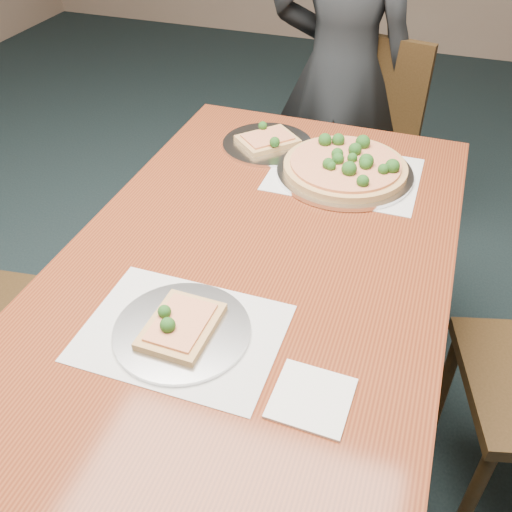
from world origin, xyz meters
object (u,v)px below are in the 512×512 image
(dining_table, at_px, (256,285))
(slice_plate_near, at_px, (181,328))
(slice_plate_far, at_px, (268,142))
(diner, at_px, (341,74))
(pizza_pan, at_px, (346,167))
(chair_far, at_px, (358,144))

(dining_table, distance_m, slice_plate_near, 0.31)
(slice_plate_far, bearing_deg, diner, 81.43)
(diner, relative_size, pizza_pan, 3.90)
(diner, distance_m, slice_plate_far, 0.63)
(chair_far, height_order, slice_plate_near, chair_far)
(dining_table, distance_m, chair_far, 1.09)
(dining_table, bearing_deg, pizza_pan, 74.53)
(dining_table, height_order, diner, diner)
(chair_far, xyz_separation_m, slice_plate_near, (-0.12, -1.36, 0.25))
(slice_plate_far, bearing_deg, dining_table, -74.70)
(diner, xyz_separation_m, slice_plate_far, (-0.09, -0.62, 0.00))
(pizza_pan, relative_size, slice_plate_near, 1.39)
(pizza_pan, distance_m, slice_plate_near, 0.75)
(slice_plate_near, relative_size, slice_plate_far, 1.00)
(dining_table, bearing_deg, slice_plate_far, 105.30)
(dining_table, xyz_separation_m, diner, (-0.05, 1.15, 0.10))
(slice_plate_near, xyz_separation_m, slice_plate_far, (-0.08, 0.81, -0.00))
(dining_table, relative_size, slice_plate_far, 5.36)
(chair_far, relative_size, slice_plate_near, 3.25)
(slice_plate_far, bearing_deg, chair_far, 69.64)
(pizza_pan, height_order, slice_plate_far, pizza_pan)
(chair_far, xyz_separation_m, diner, (-0.11, 0.08, 0.25))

